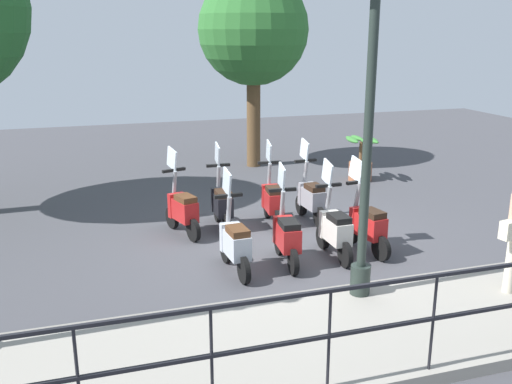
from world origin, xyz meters
TOP-DOWN VIEW (x-y plane):
  - ground_plane at (0.00, 0.00)m, footprint 28.00×28.00m
  - promenade_walkway at (-3.15, 0.00)m, footprint 2.20×20.00m
  - fence_railing at (-4.20, 0.00)m, footprint 0.04×16.03m
  - lamp_post_near at (-2.40, -0.13)m, footprint 0.26×0.90m
  - tree_distant at (5.71, -1.15)m, footprint 2.82×2.82m
  - potted_palm at (3.47, -3.17)m, footprint 1.06×0.66m
  - scooter_near_0 at (-0.76, -1.08)m, footprint 1.23×0.47m
  - scooter_near_1 at (-0.82, -0.49)m, footprint 1.23×0.44m
  - scooter_near_2 at (-0.85, 0.34)m, footprint 1.23×0.44m
  - scooter_near_3 at (-0.92, 1.18)m, footprint 1.23×0.44m
  - scooter_far_0 at (0.95, -0.82)m, footprint 1.23×0.44m
  - scooter_far_1 at (1.00, -0.07)m, footprint 1.23×0.44m
  - scooter_far_2 at (1.07, 0.88)m, footprint 1.23×0.44m
  - scooter_far_3 at (0.95, 1.63)m, footprint 1.20×0.54m

SIDE VIEW (x-z plane):
  - ground_plane at x=0.00m, z-range 0.00..0.00m
  - promenade_walkway at x=-3.15m, z-range 0.00..0.15m
  - potted_palm at x=3.47m, z-range -0.08..0.97m
  - scooter_near_0 at x=-0.76m, z-range -0.29..1.25m
  - scooter_near_1 at x=-0.82m, z-range -0.29..1.25m
  - scooter_near_2 at x=-0.85m, z-range -0.29..1.25m
  - scooter_near_3 at x=-0.92m, z-range -0.29..1.25m
  - scooter_far_0 at x=0.95m, z-range -0.29..1.25m
  - scooter_far_1 at x=1.00m, z-range -0.29..1.25m
  - scooter_far_2 at x=1.07m, z-range -0.29..1.25m
  - scooter_far_3 at x=0.95m, z-range -0.29..1.25m
  - fence_railing at x=-4.20m, z-range 0.36..1.42m
  - lamp_post_near at x=-2.40m, z-range -0.10..4.44m
  - tree_distant at x=5.71m, z-range 1.03..5.99m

